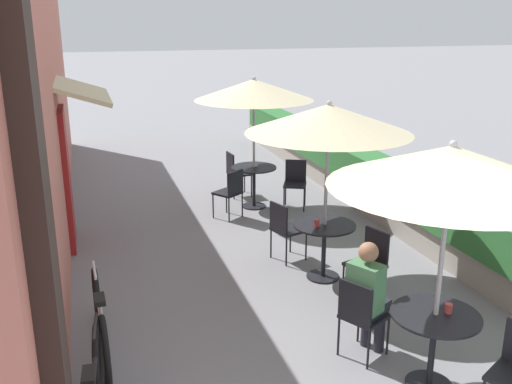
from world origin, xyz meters
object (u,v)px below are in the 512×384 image
object	(u,v)px
cafe_chair_near_right	(361,313)
cafe_chair_far_right	(295,180)
patio_umbrella_mid	(329,119)
seated_patron_near_right	(368,294)
patio_umbrella_near	(451,167)
patio_umbrella_far	(254,90)
cafe_chair_far_left	(231,190)
coffee_cup_near	(448,308)
cafe_chair_mid_left	(370,259)
bicycle_second	(101,323)
patio_table_far	(254,177)
coffee_cup_far	(256,164)
patio_table_mid	(324,238)
coffee_cup_mid	(317,223)
patio_table_near	(434,333)
cafe_chair_mid_right	(285,226)
cafe_chair_far_back	(236,170)

from	to	relation	value
cafe_chair_near_right	cafe_chair_far_right	size ratio (longest dim) A/B	1.00
patio_umbrella_mid	seated_patron_near_right	bearing A→B (deg)	-100.06
patio_umbrella_near	patio_umbrella_far	distance (m)	5.62
patio_umbrella_near	cafe_chair_far_left	world-z (taller)	patio_umbrella_near
seated_patron_near_right	coffee_cup_near	size ratio (longest dim) A/B	13.89
cafe_chair_near_right	cafe_chair_mid_left	bearing A→B (deg)	119.42
seated_patron_near_right	cafe_chair_mid_left	bearing A→B (deg)	121.87
coffee_cup_near	bicycle_second	xyz separation A→B (m)	(-3.05, 1.43, -0.43)
patio_table_far	cafe_chair_far_right	size ratio (longest dim) A/B	0.94
patio_table_far	bicycle_second	world-z (taller)	bicycle_second
seated_patron_near_right	patio_umbrella_far	size ratio (longest dim) A/B	0.53
cafe_chair_far_left	coffee_cup_far	xyz separation A→B (m)	(0.61, 0.54, 0.29)
patio_table_mid	coffee_cup_mid	bearing A→B (deg)	-164.23
coffee_cup_near	patio_umbrella_far	size ratio (longest dim) A/B	0.04
cafe_chair_far_right	bicycle_second	size ratio (longest dim) A/B	0.47
patio_table_near	patio_umbrella_mid	size ratio (longest dim) A/B	0.34
cafe_chair_mid_right	cafe_chair_far_left	bearing A→B (deg)	169.72
patio_umbrella_far	patio_table_far	bearing A→B (deg)	-86.42
cafe_chair_mid_right	coffee_cup_mid	bearing A→B (deg)	-4.55
coffee_cup_near	coffee_cup_far	size ratio (longest dim) A/B	1.00
coffee_cup_mid	patio_table_far	world-z (taller)	coffee_cup_mid
coffee_cup_near	bicycle_second	bearing A→B (deg)	154.84
patio_table_near	patio_table_mid	bearing A→B (deg)	90.24
seated_patron_near_right	bicycle_second	bearing A→B (deg)	-134.94
cafe_chair_mid_left	cafe_chair_far_right	distance (m)	3.61
cafe_chair_mid_left	cafe_chair_mid_right	xyz separation A→B (m)	(-0.61, 1.38, 0.00)
patio_table_far	seated_patron_near_right	bearing A→B (deg)	-93.58
cafe_chair_far_right	bicycle_second	bearing A→B (deg)	72.12
patio_table_far	bicycle_second	xyz separation A→B (m)	(-2.91, -4.20, -0.19)
coffee_cup_mid	patio_umbrella_far	distance (m)	3.46
cafe_chair_far_back	cafe_chair_mid_right	bearing A→B (deg)	-8.07
cafe_chair_near_right	coffee_cup_far	distance (m)	5.08
patio_table_mid	cafe_chair_far_right	distance (m)	2.99
cafe_chair_far_back	bicycle_second	distance (m)	5.66
coffee_cup_mid	cafe_chair_mid_left	bearing A→B (deg)	-56.16
coffee_cup_far	cafe_chair_far_right	bearing A→B (deg)	-23.18
patio_table_mid	patio_umbrella_mid	xyz separation A→B (m)	(0.00, 0.00, 1.58)
patio_table_far	cafe_chair_far_right	world-z (taller)	cafe_chair_far_right
cafe_chair_mid_left	patio_table_far	world-z (taller)	cafe_chair_mid_left
cafe_chair_mid_left	bicycle_second	xyz separation A→B (m)	(-3.23, -0.37, -0.14)
patio_umbrella_mid	coffee_cup_mid	world-z (taller)	patio_umbrella_mid
cafe_chair_far_right	cafe_chair_far_left	bearing A→B (deg)	35.82
patio_table_far	bicycle_second	bearing A→B (deg)	-124.71
seated_patron_near_right	patio_umbrella_mid	distance (m)	2.34
cafe_chair_mid_right	patio_table_far	world-z (taller)	cafe_chair_mid_right
patio_table_near	patio_umbrella_far	bearing A→B (deg)	90.21
coffee_cup_mid	patio_table_mid	bearing A→B (deg)	15.77
patio_umbrella_mid	patio_table_mid	bearing A→B (deg)	0.00
coffee_cup_near	cafe_chair_mid_left	size ratio (longest dim) A/B	0.10
cafe_chair_far_back	cafe_chair_far_left	bearing A→B (deg)	-24.18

